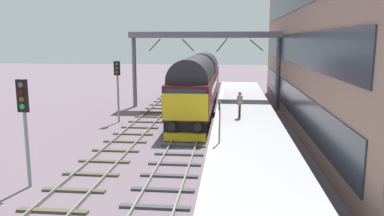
{
  "coord_description": "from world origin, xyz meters",
  "views": [
    {
      "loc": [
        2.55,
        -22.58,
        5.78
      ],
      "look_at": [
        0.2,
        0.65,
        1.64
      ],
      "focal_mm": 35.74,
      "sensor_mm": 36.0,
      "label": 1
    }
  ],
  "objects_px": {
    "diesel_locomotive": "(198,83)",
    "signal_post_mid": "(118,83)",
    "signal_post_near": "(25,118)",
    "platform_number_sign": "(219,116)",
    "waiting_passenger": "(240,102)"
  },
  "relations": [
    {
      "from": "diesel_locomotive",
      "to": "signal_post_mid",
      "type": "bearing_deg",
      "value": -145.09
    },
    {
      "from": "signal_post_mid",
      "to": "platform_number_sign",
      "type": "bearing_deg",
      "value": -49.28
    },
    {
      "from": "signal_post_near",
      "to": "platform_number_sign",
      "type": "height_order",
      "value": "signal_post_near"
    },
    {
      "from": "diesel_locomotive",
      "to": "waiting_passenger",
      "type": "xyz_separation_m",
      "value": [
        3.15,
        -6.31,
        -0.49
      ]
    },
    {
      "from": "signal_post_near",
      "to": "waiting_passenger",
      "type": "relative_size",
      "value": 2.64
    },
    {
      "from": "platform_number_sign",
      "to": "waiting_passenger",
      "type": "xyz_separation_m",
      "value": [
        1.09,
        6.09,
        -0.32
      ]
    },
    {
      "from": "diesel_locomotive",
      "to": "signal_post_near",
      "type": "distance_m",
      "value": 17.01
    },
    {
      "from": "diesel_locomotive",
      "to": "signal_post_near",
      "type": "xyz_separation_m",
      "value": [
        -5.38,
        -16.13,
        0.35
      ]
    },
    {
      "from": "signal_post_near",
      "to": "signal_post_mid",
      "type": "distance_m",
      "value": 12.38
    },
    {
      "from": "platform_number_sign",
      "to": "waiting_passenger",
      "type": "height_order",
      "value": "platform_number_sign"
    },
    {
      "from": "platform_number_sign",
      "to": "waiting_passenger",
      "type": "bearing_deg",
      "value": 79.87
    },
    {
      "from": "signal_post_near",
      "to": "diesel_locomotive",
      "type": "bearing_deg",
      "value": 71.56
    },
    {
      "from": "waiting_passenger",
      "to": "signal_post_near",
      "type": "bearing_deg",
      "value": 134.12
    },
    {
      "from": "signal_post_mid",
      "to": "diesel_locomotive",
      "type": "bearing_deg",
      "value": 34.91
    },
    {
      "from": "signal_post_near",
      "to": "waiting_passenger",
      "type": "bearing_deg",
      "value": 49.04
    }
  ]
}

